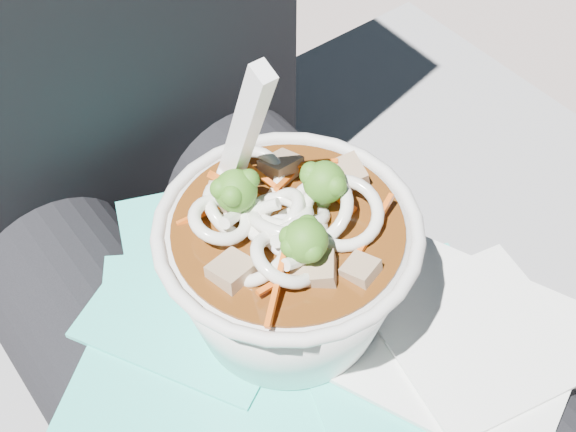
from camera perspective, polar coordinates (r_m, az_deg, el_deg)
stone_ledge at (r=0.95m, az=-5.08°, el=-14.60°), size 1.01×0.52×0.45m
lap at (r=0.63m, az=0.75°, el=-12.77°), size 0.33×0.48×0.14m
person_body at (r=0.65m, az=-4.19°, el=-5.77°), size 0.34×0.94×0.99m
plastic_bag at (r=0.55m, az=-2.15°, el=-10.07°), size 0.37×0.35×0.01m
napkins at (r=0.56m, az=12.90°, el=-8.71°), size 0.19×0.19×0.01m
udon_bowl at (r=0.52m, az=-0.05°, el=-3.18°), size 0.21×0.21×0.21m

